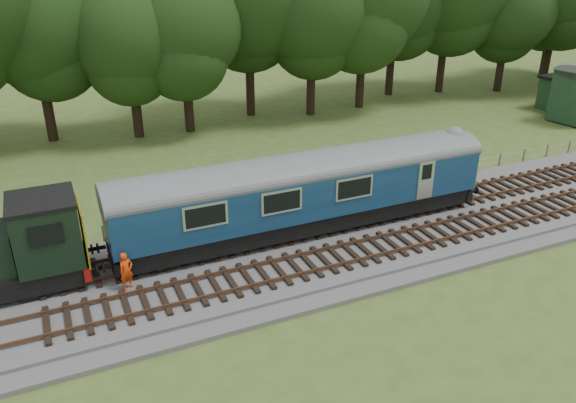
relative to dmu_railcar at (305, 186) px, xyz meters
name	(u,v)px	position (x,y,z in m)	size (l,w,h in m)	color
ground	(409,228)	(5.08, -1.40, -2.61)	(120.00, 120.00, 0.00)	#435A21
ballast	(409,225)	(5.08, -1.40, -2.43)	(70.00, 7.00, 0.35)	#4C4C4F
track_north	(393,210)	(5.08, 0.00, -2.19)	(67.20, 2.40, 0.21)	black
track_south	(430,235)	(5.08, -3.00, -2.19)	(67.20, 2.40, 0.21)	black
fence	(362,195)	(5.08, 3.10, -2.61)	(64.00, 0.12, 1.00)	#6B6054
tree_line	(251,116)	(5.08, 20.60, -2.61)	(70.00, 8.00, 18.00)	black
dmu_railcar	(305,186)	(0.00, 0.00, 0.00)	(18.05, 2.86, 3.88)	black
worker	(126,271)	(-8.61, -1.66, -1.46)	(0.58, 0.38, 1.59)	#ED440C
shed	(565,93)	(30.01, 11.51, -1.17)	(3.83, 3.83, 2.83)	#17331E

